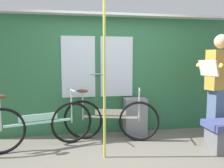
{
  "coord_description": "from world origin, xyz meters",
  "views": [
    {
      "loc": [
        -0.62,
        -3.03,
        1.37
      ],
      "look_at": [
        -0.03,
        0.51,
        0.99
      ],
      "focal_mm": 36.24,
      "sensor_mm": 36.0,
      "label": 1
    }
  ],
  "objects_px": {
    "bicycle_leaning_behind": "(110,119)",
    "passenger_reading_newspaper": "(219,85)",
    "trash_bin_by_wall": "(135,116)",
    "handrail_pole": "(104,82)",
    "bicycle_near_door": "(38,125)"
  },
  "relations": [
    {
      "from": "bicycle_leaning_behind",
      "to": "passenger_reading_newspaper",
      "type": "distance_m",
      "value": 1.92
    },
    {
      "from": "bicycle_leaning_behind",
      "to": "passenger_reading_newspaper",
      "type": "bearing_deg",
      "value": 5.79
    },
    {
      "from": "trash_bin_by_wall",
      "to": "handrail_pole",
      "type": "relative_size",
      "value": 0.31
    },
    {
      "from": "passenger_reading_newspaper",
      "to": "handrail_pole",
      "type": "relative_size",
      "value": 0.83
    },
    {
      "from": "bicycle_leaning_behind",
      "to": "handrail_pole",
      "type": "xyz_separation_m",
      "value": [
        -0.18,
        -0.68,
        0.71
      ]
    },
    {
      "from": "bicycle_leaning_behind",
      "to": "passenger_reading_newspaper",
      "type": "xyz_separation_m",
      "value": [
        1.81,
        -0.29,
        0.58
      ]
    },
    {
      "from": "trash_bin_by_wall",
      "to": "handrail_pole",
      "type": "distance_m",
      "value": 1.35
    },
    {
      "from": "bicycle_leaning_behind",
      "to": "trash_bin_by_wall",
      "type": "xyz_separation_m",
      "value": [
        0.5,
        0.22,
        -0.03
      ]
    },
    {
      "from": "bicycle_near_door",
      "to": "passenger_reading_newspaper",
      "type": "distance_m",
      "value": 3.02
    },
    {
      "from": "handrail_pole",
      "to": "bicycle_leaning_behind",
      "type": "bearing_deg",
      "value": 74.73
    },
    {
      "from": "passenger_reading_newspaper",
      "to": "handrail_pole",
      "type": "height_order",
      "value": "handrail_pole"
    },
    {
      "from": "passenger_reading_newspaper",
      "to": "trash_bin_by_wall",
      "type": "relative_size",
      "value": 2.66
    },
    {
      "from": "bicycle_leaning_behind",
      "to": "handrail_pole",
      "type": "height_order",
      "value": "handrail_pole"
    },
    {
      "from": "bicycle_near_door",
      "to": "passenger_reading_newspaper",
      "type": "relative_size",
      "value": 0.94
    },
    {
      "from": "handrail_pole",
      "to": "passenger_reading_newspaper",
      "type": "bearing_deg",
      "value": 10.9
    }
  ]
}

